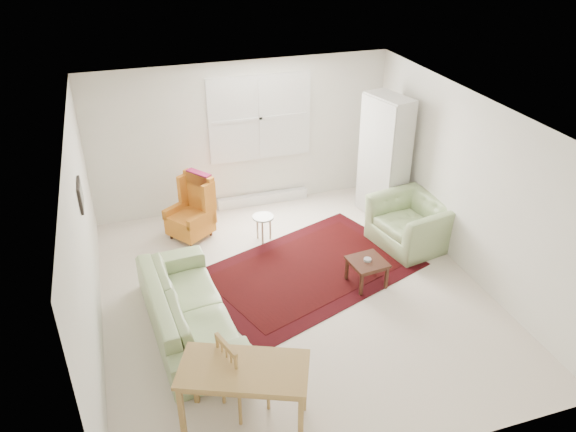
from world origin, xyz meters
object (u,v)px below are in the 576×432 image
object	(u,v)px
wingback_chair	(189,208)
sofa	(188,299)
stool	(263,228)
coffee_table	(366,272)
armchair	(412,219)
desk_chair	(245,372)
desk	(245,397)
cabinet	(385,158)

from	to	relation	value
wingback_chair	sofa	bearing A→B (deg)	-45.22
stool	coffee_table	bearing A→B (deg)	-55.97
coffee_table	stool	size ratio (longest dim) A/B	1.08
armchair	desk_chair	bearing A→B (deg)	-65.12
stool	desk_chair	distance (m)	3.32
sofa	wingback_chair	size ratio (longest dim) A/B	2.23
armchair	desk	size ratio (longest dim) A/B	0.91
wingback_chair	cabinet	bearing A→B (deg)	50.63
wingback_chair	cabinet	size ratio (longest dim) A/B	0.50
sofa	cabinet	xyz separation A→B (m)	(3.55, 1.98, 0.56)
coffee_table	stool	xyz separation A→B (m)	(-1.04, 1.54, 0.03)
desk	cabinet	bearing A→B (deg)	48.06
coffee_table	desk_chair	xyz separation A→B (m)	(-2.11, -1.59, 0.29)
cabinet	wingback_chair	bearing A→B (deg)	162.16
sofa	cabinet	world-z (taller)	cabinet
desk	stool	bearing A→B (deg)	71.48
armchair	wingback_chair	world-z (taller)	wingback_chair
armchair	cabinet	bearing A→B (deg)	168.56
wingback_chair	desk_chair	bearing A→B (deg)	-35.88
desk	wingback_chair	bearing A→B (deg)	88.95
desk	desk_chair	distance (m)	0.27
sofa	stool	bearing A→B (deg)	-43.97
sofa	cabinet	bearing A→B (deg)	-65.32
stool	cabinet	bearing A→B (deg)	6.76
coffee_table	desk	xyz separation A→B (m)	(-2.17, -1.84, 0.20)
wingback_chair	desk	bearing A→B (deg)	-36.77
sofa	wingback_chair	world-z (taller)	wingback_chair
armchair	cabinet	world-z (taller)	cabinet
wingback_chair	stool	distance (m)	1.19
armchair	sofa	bearing A→B (deg)	-86.49
stool	cabinet	size ratio (longest dim) A/B	0.21
armchair	cabinet	distance (m)	1.19
sofa	coffee_table	bearing A→B (deg)	-90.05
armchair	stool	bearing A→B (deg)	-121.55
stool	desk	size ratio (longest dim) A/B	0.36
sofa	wingback_chair	distance (m)	2.21
wingback_chair	cabinet	world-z (taller)	cabinet
sofa	coffee_table	xyz separation A→B (m)	(2.46, 0.19, -0.27)
armchair	stool	size ratio (longest dim) A/B	2.56
sofa	armchair	xyz separation A→B (m)	(3.55, 0.95, -0.03)
sofa	stool	distance (m)	2.25
armchair	desk_chair	size ratio (longest dim) A/B	1.17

